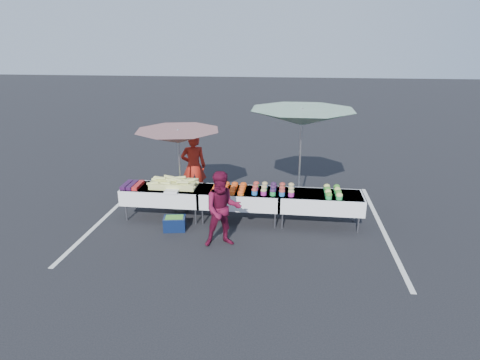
# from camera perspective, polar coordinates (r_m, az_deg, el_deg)

# --- Properties ---
(ground) EXTENTS (80.00, 80.00, 0.00)m
(ground) POSITION_cam_1_polar(r_m,az_deg,el_deg) (9.37, 0.00, -5.79)
(ground) COLOR black
(stripe_left) EXTENTS (0.10, 5.00, 0.00)m
(stripe_left) POSITION_cam_1_polar(r_m,az_deg,el_deg) (10.23, -18.15, -4.57)
(stripe_left) COLOR silver
(stripe_left) RESTS_ON ground
(stripe_right) EXTENTS (0.10, 5.00, 0.00)m
(stripe_right) POSITION_cam_1_polar(r_m,az_deg,el_deg) (9.55, 19.54, -6.44)
(stripe_right) COLOR silver
(stripe_right) RESTS_ON ground
(table_left) EXTENTS (1.86, 0.81, 0.75)m
(table_left) POSITION_cam_1_polar(r_m,az_deg,el_deg) (9.51, -10.83, -1.94)
(table_left) COLOR white
(table_left) RESTS_ON ground
(table_center) EXTENTS (1.86, 0.81, 0.75)m
(table_center) POSITION_cam_1_polar(r_m,az_deg,el_deg) (9.14, 0.00, -2.47)
(table_center) COLOR white
(table_center) RESTS_ON ground
(table_right) EXTENTS (1.86, 0.81, 0.75)m
(table_right) POSITION_cam_1_polar(r_m,az_deg,el_deg) (9.11, 11.32, -2.93)
(table_right) COLOR white
(table_right) RESTS_ON ground
(berry_punnets) EXTENTS (0.40, 0.54, 0.08)m
(berry_punnets) POSITION_cam_1_polar(r_m,az_deg,el_deg) (9.63, -15.04, -0.70)
(berry_punnets) COLOR black
(berry_punnets) RESTS_ON table_left
(corn_pile) EXTENTS (1.16, 0.57, 0.26)m
(corn_pile) POSITION_cam_1_polar(r_m,az_deg,el_deg) (9.39, -9.35, -0.45)
(corn_pile) COLOR #D7DD71
(corn_pile) RESTS_ON table_left
(plastic_bags) EXTENTS (0.30, 0.25, 0.05)m
(plastic_bags) POSITION_cam_1_polar(r_m,az_deg,el_deg) (9.09, -9.66, -1.57)
(plastic_bags) COLOR white
(plastic_bags) RESTS_ON table_left
(carrot_bowls) EXTENTS (0.75, 0.69, 0.11)m
(carrot_bowls) POSITION_cam_1_polar(r_m,az_deg,el_deg) (9.08, -1.57, -1.15)
(carrot_bowls) COLOR #D15917
(carrot_bowls) RESTS_ON table_center
(potato_cups) EXTENTS (0.94, 0.58, 0.16)m
(potato_cups) POSITION_cam_1_polar(r_m,az_deg,el_deg) (8.99, 4.75, -1.21)
(potato_cups) COLOR #2463AA
(potato_cups) RESTS_ON table_right
(bean_baskets) EXTENTS (0.36, 0.68, 0.15)m
(bean_baskets) POSITION_cam_1_polar(r_m,az_deg,el_deg) (9.04, 13.07, -1.61)
(bean_baskets) COLOR #238F42
(bean_baskets) RESTS_ON table_right
(vendor) EXTENTS (0.74, 0.59, 1.76)m
(vendor) POSITION_cam_1_polar(r_m,az_deg,el_deg) (10.42, -6.61, 1.89)
(vendor) COLOR #B42114
(vendor) RESTS_ON ground
(customer) EXTENTS (0.90, 0.78, 1.57)m
(customer) POSITION_cam_1_polar(r_m,az_deg,el_deg) (7.99, -2.47, -4.19)
(customer) COLOR #590D26
(customer) RESTS_ON ground
(umbrella_left) EXTENTS (2.33, 2.33, 2.04)m
(umbrella_left) POSITION_cam_1_polar(r_m,az_deg,el_deg) (9.43, -8.80, 6.03)
(umbrella_left) COLOR black
(umbrella_left) RESTS_ON ground
(umbrella_right) EXTENTS (3.23, 3.23, 2.52)m
(umbrella_right) POSITION_cam_1_polar(r_m,az_deg,el_deg) (9.39, 8.83, 8.68)
(umbrella_right) COLOR black
(umbrella_right) RESTS_ON ground
(storage_bin) EXTENTS (0.52, 0.42, 0.31)m
(storage_bin) POSITION_cam_1_polar(r_m,az_deg,el_deg) (8.98, -9.28, -6.07)
(storage_bin) COLOR #0B1839
(storage_bin) RESTS_ON ground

